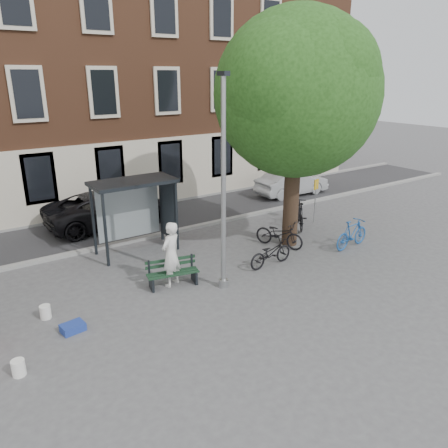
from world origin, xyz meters
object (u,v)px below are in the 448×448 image
bike_b (352,234)px  painter (171,254)px  bike_c (279,234)px  bike_d (300,214)px  bike_a (271,253)px  car_dark (110,208)px  notice_sign (316,192)px  bus_shelter (143,198)px  bench (173,274)px  car_silver (292,183)px  lamppost (223,197)px

bike_b → painter: bearing=75.9°
bike_c → bike_d: size_ratio=0.98×
bike_c → bike_a: bearing=-163.4°
car_dark → bike_d: bearing=-128.5°
painter → bike_c: size_ratio=1.06×
car_dark → notice_sign: bearing=-124.1°
bus_shelter → bike_a: size_ratio=1.64×
car_dark → notice_sign: (7.30, -4.63, 0.64)m
painter → bench: 0.63m
bike_a → car_silver: 9.20m
notice_sign → car_silver: bearing=45.1°
painter → car_silver: painter is taller
bike_d → car_dark: car_dark is taller
bike_b → notice_sign: 3.08m
bike_b → notice_sign: (0.95, 2.81, 0.83)m
bus_shelter → notice_sign: bearing=-10.6°
car_silver → bench: bearing=121.6°
bike_b → lamppost: bearing=84.1°
lamppost → bike_a: (2.15, 0.39, -2.33)m
car_silver → bike_b: bearing=156.2°
lamppost → bench: bearing=140.9°
lamppost → bike_a: size_ratio=3.51×
bench → lamppost: bearing=-26.6°
bus_shelter → lamppost: bearing=-81.6°
bike_b → car_dark: car_dark is taller
bike_c → notice_sign: bearing=-0.8°
lamppost → car_dark: 7.70m
bike_b → bike_c: 2.64m
bike_a → car_dark: (-2.87, 6.99, 0.27)m
bike_c → car_silver: bearing=20.8°
car_silver → bike_a: bearing=135.0°
lamppost → bike_d: (5.62, 2.65, -2.21)m
bus_shelter → bike_d: (6.23, -1.46, -1.35)m
bus_shelter → painter: 3.29m
notice_sign → painter: bearing=178.4°
painter → car_dark: bearing=-118.9°
bike_d → notice_sign: (0.96, 0.11, 0.79)m
lamppost → bike_a: bearing=10.4°
painter → bike_a: painter is taller
bike_b → bike_c: size_ratio=0.95×
bike_b → car_silver: 7.45m
bike_a → bike_c: size_ratio=0.93×
bike_a → notice_sign: bearing=-65.1°
bench → bike_d: bike_d is taller
bench → notice_sign: bearing=25.5°
bike_c → car_silver: 7.45m
painter → bike_c: (4.70, 0.51, -0.50)m
car_silver → bike_d: bearing=143.0°
bus_shelter → bike_a: (2.76, -3.71, -1.46)m
painter → bike_c: 4.76m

